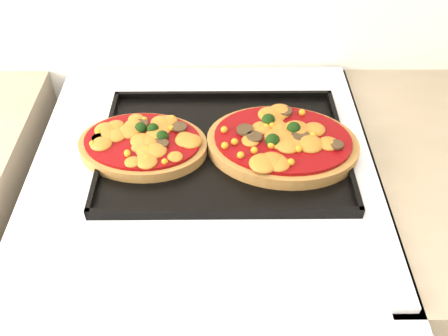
{
  "coord_description": "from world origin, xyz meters",
  "views": [
    {
      "loc": [
        0.08,
        1.07,
        1.49
      ],
      "look_at": [
        0.08,
        1.67,
        0.92
      ],
      "focal_mm": 40.0,
      "sensor_mm": 36.0,
      "label": 1
    }
  ],
  "objects_px": {
    "pizza_left": "(143,143)",
    "pizza_right": "(282,142)",
    "baking_tray": "(224,147)",
    "stove": "(209,302)"
  },
  "relations": [
    {
      "from": "stove",
      "to": "pizza_left",
      "type": "relative_size",
      "value": 4.11
    },
    {
      "from": "baking_tray",
      "to": "pizza_left",
      "type": "distance_m",
      "value": 0.14
    },
    {
      "from": "pizza_left",
      "to": "stove",
      "type": "bearing_deg",
      "value": -8.26
    },
    {
      "from": "pizza_right",
      "to": "baking_tray",
      "type": "bearing_deg",
      "value": 176.73
    },
    {
      "from": "stove",
      "to": "pizza_left",
      "type": "height_order",
      "value": "pizza_left"
    },
    {
      "from": "stove",
      "to": "pizza_left",
      "type": "distance_m",
      "value": 0.49
    },
    {
      "from": "pizza_left",
      "to": "pizza_right",
      "type": "xyz_separation_m",
      "value": [
        0.24,
        -0.0,
        0.0
      ]
    },
    {
      "from": "pizza_left",
      "to": "pizza_right",
      "type": "relative_size",
      "value": 0.85
    },
    {
      "from": "baking_tray",
      "to": "pizza_left",
      "type": "height_order",
      "value": "pizza_left"
    },
    {
      "from": "baking_tray",
      "to": "pizza_left",
      "type": "bearing_deg",
      "value": -178.32
    }
  ]
}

